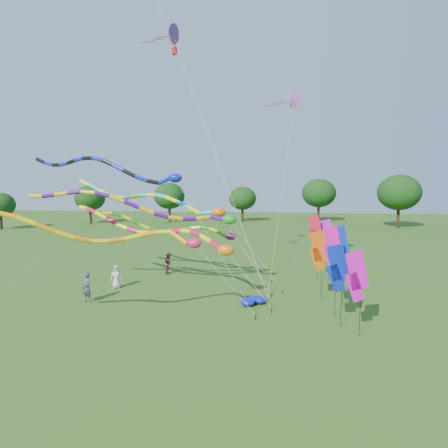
# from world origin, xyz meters

# --- Properties ---
(ground) EXTENTS (160.00, 160.00, 0.00)m
(ground) POSITION_xyz_m (0.00, 0.00, 0.00)
(ground) COLOR #2A5115
(ground) RESTS_ON ground
(tree_ring) EXTENTS (116.09, 119.15, 9.69)m
(tree_ring) POSITION_xyz_m (-4.47, -0.44, 5.53)
(tree_ring) COLOR #382314
(tree_ring) RESTS_ON ground
(tube_kite_red) EXTENTS (13.84, 5.41, 6.27)m
(tube_kite_red) POSITION_xyz_m (-4.04, 4.90, 4.04)
(tube_kite_red) COLOR black
(tube_kite_red) RESTS_ON ground
(tube_kite_orange) EXTENTS (12.77, 5.49, 6.76)m
(tube_kite_orange) POSITION_xyz_m (-4.98, -2.07, 4.93)
(tube_kite_orange) COLOR black
(tube_kite_orange) RESTS_ON ground
(tube_kite_purple) EXTENTS (15.94, 2.33, 7.49)m
(tube_kite_purple) POSITION_xyz_m (-4.83, 4.48, 5.66)
(tube_kite_purple) COLOR black
(tube_kite_purple) RESTS_ON ground
(tube_kite_blue) EXTENTS (14.59, 2.62, 9.61)m
(tube_kite_blue) POSITION_xyz_m (-7.09, 4.48, 8.12)
(tube_kite_blue) COLOR black
(tube_kite_blue) RESTS_ON ground
(tube_kite_cyan) EXTENTS (14.82, 4.59, 8.11)m
(tube_kite_cyan) POSITION_xyz_m (-5.17, 7.14, 6.04)
(tube_kite_cyan) COLOR black
(tube_kite_cyan) RESTS_ON ground
(tube_kite_green) EXTENTS (11.60, 2.42, 5.86)m
(tube_kite_green) POSITION_xyz_m (-3.37, 7.24, 4.03)
(tube_kite_green) COLOR black
(tube_kite_green) RESTS_ON ground
(delta_kite_high_a) EXTENTS (8.97, 4.39, 18.78)m
(delta_kite_high_a) POSITION_xyz_m (-4.20, 7.54, 17.42)
(delta_kite_high_a) COLOR black
(delta_kite_high_a) RESTS_ON ground
(delta_kite_high_c) EXTENTS (3.09, 7.09, 14.68)m
(delta_kite_high_c) POSITION_xyz_m (4.26, 10.22, 13.46)
(delta_kite_high_c) COLOR black
(delta_kite_high_c) RESTS_ON ground
(banner_pole_blue_a) EXTENTS (1.16, 0.09, 4.26)m
(banner_pole_blue_a) POSITION_xyz_m (5.96, 0.42, 3.00)
(banner_pole_blue_a) COLOR black
(banner_pole_blue_a) RESTS_ON ground
(banner_pole_red) EXTENTS (1.13, 0.42, 4.97)m
(banner_pole_red) POSITION_xyz_m (5.91, 9.53, 3.70)
(banner_pole_red) COLOR black
(banner_pole_red) RESTS_ON ground
(banner_pole_orange) EXTENTS (1.15, 0.31, 4.38)m
(banner_pole_orange) POSITION_xyz_m (5.56, 4.62, 3.12)
(banner_pole_orange) COLOR black
(banner_pole_orange) RESTS_ON ground
(banner_pole_magenta_a) EXTENTS (1.09, 0.54, 4.99)m
(banner_pole_magenta_a) POSITION_xyz_m (5.96, 2.09, 3.72)
(banner_pole_magenta_a) COLOR black
(banner_pole_magenta_a) RESTS_ON ground
(banner_pole_violet) EXTENTS (1.10, 0.54, 4.63)m
(banner_pole_violet) POSITION_xyz_m (6.89, 10.16, 3.37)
(banner_pole_violet) COLOR black
(banner_pole_violet) RESTS_ON ground
(banner_pole_blue_b) EXTENTS (1.15, 0.34, 4.84)m
(banner_pole_blue_b) POSITION_xyz_m (6.68, 3.84, 3.58)
(banner_pole_blue_b) COLOR black
(banner_pole_blue_b) RESTS_ON ground
(banner_pole_magenta_b) EXTENTS (1.16, 0.28, 4.16)m
(banner_pole_magenta_b) POSITION_xyz_m (6.61, -0.83, 2.90)
(banner_pole_magenta_b) COLOR black
(banner_pole_magenta_b) RESTS_ON ground
(banner_pole_green) EXTENTS (1.16, 0.16, 4.16)m
(banner_pole_green) POSITION_xyz_m (6.67, 7.73, 2.91)
(banner_pole_green) COLOR black
(banner_pole_green) RESTS_ON ground
(blue_nylon_heap) EXTENTS (1.21, 1.40, 0.46)m
(blue_nylon_heap) POSITION_xyz_m (1.95, 3.47, 0.21)
(blue_nylon_heap) COLOR #0D19B1
(blue_nylon_heap) RESTS_ON ground
(person_a) EXTENTS (0.92, 0.74, 1.63)m
(person_a) POSITION_xyz_m (-8.03, 5.81, 0.81)
(person_a) COLOR beige
(person_a) RESTS_ON ground
(person_b) EXTENTS (0.80, 0.67, 1.86)m
(person_b) POSITION_xyz_m (-8.54, 2.56, 0.93)
(person_b) COLOR #3E4657
(person_b) RESTS_ON ground
(person_c) EXTENTS (0.67, 0.86, 1.75)m
(person_c) POSITION_xyz_m (-5.53, 10.39, 0.87)
(person_c) COLOR maroon
(person_c) RESTS_ON ground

